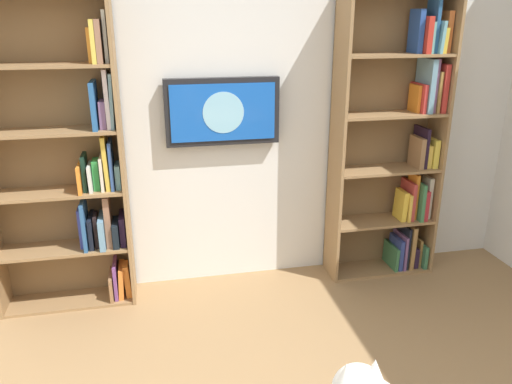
% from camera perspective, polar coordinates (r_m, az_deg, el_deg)
% --- Properties ---
extents(wall_back, '(4.52, 0.06, 2.70)m').
position_cam_1_polar(wall_back, '(3.52, -3.41, 10.60)').
color(wall_back, silver).
rests_on(wall_back, ground).
extents(bookshelf_left, '(0.80, 0.28, 2.05)m').
position_cam_1_polar(bookshelf_left, '(3.81, 15.94, 5.24)').
color(bookshelf_left, '#937047').
rests_on(bookshelf_left, ground).
extents(bookshelf_right, '(0.87, 0.28, 2.02)m').
position_cam_1_polar(bookshelf_right, '(3.44, -20.33, 2.67)').
color(bookshelf_right, '#937047').
rests_on(bookshelf_right, ground).
extents(wall_mounted_tv, '(0.78, 0.07, 0.45)m').
position_cam_1_polar(wall_mounted_tv, '(3.44, -3.82, 9.10)').
color(wall_mounted_tv, black).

